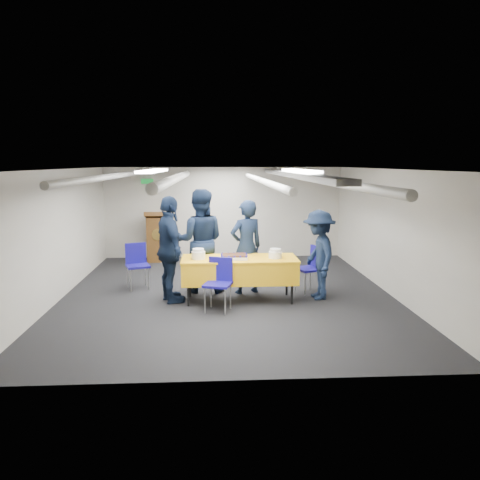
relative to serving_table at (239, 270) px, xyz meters
name	(u,v)px	position (x,y,z in m)	size (l,w,h in m)	color
ground	(228,294)	(-0.19, 0.42, -0.56)	(7.00, 7.00, 0.00)	black
room_shell	(232,195)	(-0.10, 0.83, 1.25)	(6.00, 7.00, 2.30)	beige
serving_table	(239,270)	(0.00, 0.00, 0.00)	(2.01, 0.81, 0.77)	black
sheet_cake	(234,257)	(-0.10, -0.07, 0.25)	(0.46, 0.36, 0.08)	white
plate_stack_left	(198,254)	(-0.71, -0.05, 0.29)	(0.24, 0.24, 0.18)	white
plate_stack_right	(275,254)	(0.62, -0.05, 0.29)	(0.24, 0.24, 0.16)	white
podium	(159,237)	(-1.79, 3.46, 0.05)	(0.62, 0.53, 1.25)	brown
chair_near	(219,278)	(-0.36, -0.50, -0.03)	(0.52, 0.52, 0.87)	gray
chair_right	(312,264)	(1.39, 0.48, -0.03)	(0.55, 0.55, 0.87)	gray
chair_left	(137,261)	(-1.94, 0.98, -0.03)	(0.53, 0.53, 0.87)	gray
sailor_a	(246,247)	(0.16, 0.50, 0.31)	(0.64, 0.42, 1.74)	black
sailor_b	(200,241)	(-0.71, 0.67, 0.41)	(0.94, 0.73, 1.94)	black
sailor_c	(170,250)	(-1.20, 0.00, 0.37)	(1.09, 0.45, 1.86)	black
sailor_d	(319,255)	(1.41, 0.06, 0.24)	(1.03, 0.59, 1.59)	black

